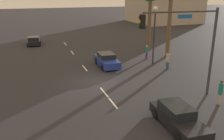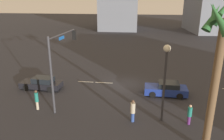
{
  "view_description": "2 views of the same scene",
  "coord_description": "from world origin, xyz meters",
  "px_view_note": "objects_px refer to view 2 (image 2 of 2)",
  "views": [
    {
      "loc": [
        20.26,
        -5.42,
        7.81
      ],
      "look_at": [
        1.29,
        1.13,
        1.39
      ],
      "focal_mm": 39.34,
      "sensor_mm": 36.0,
      "label": 1
    },
    {
      "loc": [
        -1.62,
        24.0,
        9.67
      ],
      "look_at": [
        1.59,
        0.13,
        1.68
      ],
      "focal_mm": 35.32,
      "sensor_mm": 36.0,
      "label": 2
    }
  ],
  "objects_px": {
    "car_2": "(42,83)",
    "palm_tree_1": "(221,46)",
    "streetlamp": "(165,69)",
    "pedestrian_2": "(37,99)",
    "pedestrian_0": "(190,114)",
    "traffic_signal": "(60,56)",
    "pedestrian_1": "(133,110)",
    "building_2": "(120,0)",
    "car_0": "(166,89)"
  },
  "relations": [
    {
      "from": "building_2",
      "to": "streetlamp",
      "type": "bearing_deg",
      "value": 98.1
    },
    {
      "from": "traffic_signal",
      "to": "pedestrian_1",
      "type": "xyz_separation_m",
      "value": [
        -6.73,
        2.52,
        -3.61
      ]
    },
    {
      "from": "streetlamp",
      "to": "pedestrian_0",
      "type": "xyz_separation_m",
      "value": [
        -2.11,
        0.27,
        -3.53
      ]
    },
    {
      "from": "car_0",
      "to": "building_2",
      "type": "relative_size",
      "value": 0.24
    },
    {
      "from": "car_0",
      "to": "pedestrian_1",
      "type": "xyz_separation_m",
      "value": [
        3.2,
        5.66,
        0.35
      ]
    },
    {
      "from": "car_2",
      "to": "pedestrian_2",
      "type": "xyz_separation_m",
      "value": [
        -1.67,
        4.61,
        0.38
      ]
    },
    {
      "from": "car_2",
      "to": "palm_tree_1",
      "type": "bearing_deg",
      "value": 150.85
    },
    {
      "from": "palm_tree_1",
      "to": "building_2",
      "type": "height_order",
      "value": "building_2"
    },
    {
      "from": "pedestrian_2",
      "to": "palm_tree_1",
      "type": "relative_size",
      "value": 0.19
    },
    {
      "from": "palm_tree_1",
      "to": "car_0",
      "type": "bearing_deg",
      "value": -78.84
    },
    {
      "from": "pedestrian_0",
      "to": "building_2",
      "type": "height_order",
      "value": "building_2"
    },
    {
      "from": "pedestrian_1",
      "to": "palm_tree_1",
      "type": "relative_size",
      "value": 0.2
    },
    {
      "from": "streetlamp",
      "to": "pedestrian_0",
      "type": "bearing_deg",
      "value": 172.72
    },
    {
      "from": "traffic_signal",
      "to": "building_2",
      "type": "xyz_separation_m",
      "value": [
        0.13,
        -54.22,
        4.33
      ]
    },
    {
      "from": "car_2",
      "to": "streetlamp",
      "type": "xyz_separation_m",
      "value": [
        -12.63,
        5.06,
        3.81
      ]
    },
    {
      "from": "traffic_signal",
      "to": "car_2",
      "type": "bearing_deg",
      "value": -40.3
    },
    {
      "from": "pedestrian_2",
      "to": "palm_tree_1",
      "type": "bearing_deg",
      "value": 164.09
    },
    {
      "from": "streetlamp",
      "to": "palm_tree_1",
      "type": "relative_size",
      "value": 0.65
    },
    {
      "from": "car_0",
      "to": "traffic_signal",
      "type": "bearing_deg",
      "value": 17.53
    },
    {
      "from": "traffic_signal",
      "to": "pedestrian_1",
      "type": "bearing_deg",
      "value": 159.46
    },
    {
      "from": "streetlamp",
      "to": "building_2",
      "type": "height_order",
      "value": "building_2"
    },
    {
      "from": "car_2",
      "to": "palm_tree_1",
      "type": "distance_m",
      "value": 18.52
    },
    {
      "from": "pedestrian_0",
      "to": "pedestrian_2",
      "type": "xyz_separation_m",
      "value": [
        13.07,
        -0.72,
        0.1
      ]
    },
    {
      "from": "pedestrian_2",
      "to": "palm_tree_1",
      "type": "xyz_separation_m",
      "value": [
        -13.5,
        3.85,
        6.04
      ]
    },
    {
      "from": "car_2",
      "to": "streetlamp",
      "type": "bearing_deg",
      "value": 158.18
    },
    {
      "from": "pedestrian_1",
      "to": "palm_tree_1",
      "type": "height_order",
      "value": "palm_tree_1"
    },
    {
      "from": "streetlamp",
      "to": "palm_tree_1",
      "type": "xyz_separation_m",
      "value": [
        -2.54,
        3.4,
        2.61
      ]
    },
    {
      "from": "traffic_signal",
      "to": "pedestrian_2",
      "type": "distance_m",
      "value": 4.38
    },
    {
      "from": "streetlamp",
      "to": "building_2",
      "type": "distance_m",
      "value": 57.2
    },
    {
      "from": "pedestrian_0",
      "to": "palm_tree_1",
      "type": "distance_m",
      "value": 6.91
    },
    {
      "from": "pedestrian_2",
      "to": "traffic_signal",
      "type": "bearing_deg",
      "value": -139.45
    },
    {
      "from": "car_2",
      "to": "pedestrian_2",
      "type": "relative_size",
      "value": 2.45
    },
    {
      "from": "building_2",
      "to": "pedestrian_1",
      "type": "bearing_deg",
      "value": 95.69
    },
    {
      "from": "traffic_signal",
      "to": "streetlamp",
      "type": "xyz_separation_m",
      "value": [
        -9.09,
        2.05,
        -0.18
      ]
    },
    {
      "from": "car_2",
      "to": "pedestrian_0",
      "type": "height_order",
      "value": "pedestrian_0"
    },
    {
      "from": "car_0",
      "to": "pedestrian_0",
      "type": "height_order",
      "value": "pedestrian_0"
    },
    {
      "from": "pedestrian_1",
      "to": "building_2",
      "type": "relative_size",
      "value": 0.11
    },
    {
      "from": "palm_tree_1",
      "to": "streetlamp",
      "type": "bearing_deg",
      "value": -53.29
    },
    {
      "from": "traffic_signal",
      "to": "pedestrian_0",
      "type": "height_order",
      "value": "traffic_signal"
    },
    {
      "from": "streetlamp",
      "to": "pedestrian_1",
      "type": "bearing_deg",
      "value": 11.22
    },
    {
      "from": "traffic_signal",
      "to": "pedestrian_1",
      "type": "height_order",
      "value": "traffic_signal"
    },
    {
      "from": "pedestrian_2",
      "to": "palm_tree_1",
      "type": "height_order",
      "value": "palm_tree_1"
    },
    {
      "from": "pedestrian_0",
      "to": "pedestrian_1",
      "type": "distance_m",
      "value": 4.47
    },
    {
      "from": "car_2",
      "to": "pedestrian_2",
      "type": "distance_m",
      "value": 4.92
    },
    {
      "from": "traffic_signal",
      "to": "pedestrian_0",
      "type": "bearing_deg",
      "value": 168.28
    },
    {
      "from": "car_2",
      "to": "building_2",
      "type": "bearing_deg",
      "value": -93.82
    },
    {
      "from": "pedestrian_1",
      "to": "building_2",
      "type": "distance_m",
      "value": 57.7
    },
    {
      "from": "streetlamp",
      "to": "pedestrian_0",
      "type": "height_order",
      "value": "streetlamp"
    },
    {
      "from": "pedestrian_1",
      "to": "streetlamp",
      "type": "bearing_deg",
      "value": -168.78
    },
    {
      "from": "pedestrian_2",
      "to": "pedestrian_0",
      "type": "bearing_deg",
      "value": 176.87
    }
  ]
}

